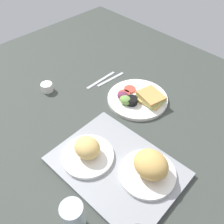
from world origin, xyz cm
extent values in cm
cube|color=#383D38|center=(0.00, 0.00, -1.50)|extent=(190.00, 150.00, 3.00)
cube|color=gray|center=(-16.94, 19.17, 0.80)|extent=(46.64, 35.27, 1.60)
cylinder|color=white|center=(-26.94, 14.17, 2.30)|extent=(19.84, 19.84, 1.40)
ellipsoid|color=tan|center=(-27.17, 13.28, 7.21)|extent=(12.36, 10.67, 8.43)
cylinder|color=white|center=(-6.94, 24.17, 2.30)|extent=(19.26, 19.26, 1.40)
ellipsoid|color=#DBB266|center=(-6.48, 23.65, 6.44)|extent=(10.09, 8.71, 6.88)
cylinder|color=white|center=(2.34, -13.87, 0.80)|extent=(27.88, 27.88, 1.60)
cube|color=#DBB266|center=(-3.24, -16.38, 2.30)|extent=(12.53, 10.95, 1.40)
cube|color=#B2C66B|center=(-3.24, -16.38, 3.50)|extent=(12.37, 10.74, 1.00)
cube|color=tan|center=(-3.24, -16.38, 4.70)|extent=(12.62, 11.08, 1.40)
cylinder|color=#D14738|center=(8.61, -15.27, 2.00)|extent=(5.60, 5.60, 0.80)
cylinder|color=#D14738|center=(8.19, -10.80, 2.00)|extent=(5.60, 5.60, 0.80)
cylinder|color=black|center=(1.64, -8.99, 3.10)|extent=(5.20, 5.20, 3.00)
cylinder|color=#EFEACC|center=(1.64, -8.99, 4.20)|extent=(4.26, 4.26, 0.60)
ellipsoid|color=#729E4C|center=(3.73, -7.18, 3.40)|extent=(6.00, 4.80, 3.60)
ellipsoid|color=#6B2D47|center=(6.24, -8.30, 3.40)|extent=(6.00, 4.80, 3.60)
cylinder|color=silver|center=(-22.89, 42.60, 6.42)|extent=(6.66, 6.66, 12.84)
cylinder|color=silver|center=(37.53, 12.21, 2.00)|extent=(5.60, 5.60, 4.00)
cube|color=#B7B7BC|center=(22.34, -15.87, 0.25)|extent=(2.36, 17.05, 0.50)
cube|color=#B7B7BC|center=(25.34, -11.87, 0.25)|extent=(2.03, 19.04, 0.50)
camera|label=1|loc=(-51.67, 55.22, 78.25)|focal=40.09mm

